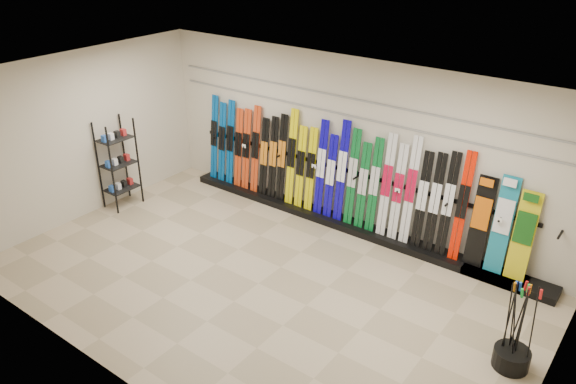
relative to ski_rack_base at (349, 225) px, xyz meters
The scene contains 13 objects.
floor 2.29m from the ski_rack_base, 95.64° to the right, with size 8.00×8.00×0.00m, color gray.
back_wall 1.47m from the ski_rack_base, 135.64° to the left, with size 8.00×8.00×0.00m, color beige.
left_wall 5.01m from the ski_rack_base, 151.65° to the right, with size 5.00×5.00×0.00m, color beige.
right_wall 4.64m from the ski_rack_base, 31.13° to the right, with size 5.00×5.00×0.00m, color beige.
ceiling 3.73m from the ski_rack_base, 95.64° to the right, with size 8.00×8.00×0.00m, color silver.
ski_rack_base is the anchor object (origin of this frame).
skis 1.10m from the ski_rack_base, behind, with size 5.37×0.23×1.82m.
snowboards 2.67m from the ski_rack_base, ahead, with size 0.94×0.24×1.53m.
accessory_rack 4.44m from the ski_rack_base, 155.47° to the right, with size 0.40×0.60×1.71m, color black.
pole_bin 3.81m from the ski_rack_base, 27.60° to the right, with size 0.44×0.44×0.25m, color black.
ski_poles 3.82m from the ski_rack_base, 27.47° to the right, with size 0.36×0.27×1.18m.
slatwall_rail_0 1.96m from the ski_rack_base, 138.37° to the left, with size 7.60×0.02×0.03m, color gray.
slatwall_rail_1 2.26m from the ski_rack_base, 138.37° to the left, with size 7.60×0.02×0.03m, color gray.
Camera 1 is at (4.57, -5.36, 4.99)m, focal length 35.00 mm.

